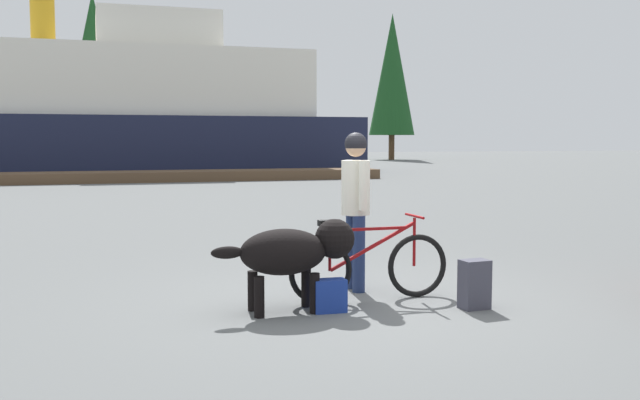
{
  "coord_description": "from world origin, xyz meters",
  "views": [
    {
      "loc": [
        -2.66,
        -6.87,
        1.7
      ],
      "look_at": [
        0.11,
        1.83,
        0.92
      ],
      "focal_mm": 40.29,
      "sensor_mm": 36.0,
      "label": 1
    }
  ],
  "objects_px": {
    "backpack": "(474,284)",
    "ferry_boat": "(111,114)",
    "person_cyclist": "(356,195)",
    "bicycle": "(369,266)",
    "handbag_pannier": "(330,296)",
    "dog": "(294,251)"
  },
  "relations": [
    {
      "from": "bicycle",
      "to": "dog",
      "type": "height_order",
      "value": "dog"
    },
    {
      "from": "bicycle",
      "to": "person_cyclist",
      "type": "relative_size",
      "value": 1.0
    },
    {
      "from": "bicycle",
      "to": "ferry_boat",
      "type": "height_order",
      "value": "ferry_boat"
    },
    {
      "from": "bicycle",
      "to": "ferry_boat",
      "type": "bearing_deg",
      "value": 93.53
    },
    {
      "from": "backpack",
      "to": "ferry_boat",
      "type": "height_order",
      "value": "ferry_boat"
    },
    {
      "from": "backpack",
      "to": "bicycle",
      "type": "bearing_deg",
      "value": 143.13
    },
    {
      "from": "backpack",
      "to": "dog",
      "type": "bearing_deg",
      "value": 165.7
    },
    {
      "from": "dog",
      "to": "backpack",
      "type": "bearing_deg",
      "value": -14.3
    },
    {
      "from": "bicycle",
      "to": "handbag_pannier",
      "type": "bearing_deg",
      "value": -147.43
    },
    {
      "from": "person_cyclist",
      "to": "dog",
      "type": "height_order",
      "value": "person_cyclist"
    },
    {
      "from": "person_cyclist",
      "to": "ferry_boat",
      "type": "xyz_separation_m",
      "value": [
        -1.87,
        28.96,
        1.82
      ]
    },
    {
      "from": "person_cyclist",
      "to": "handbag_pannier",
      "type": "distance_m",
      "value": 1.41
    },
    {
      "from": "bicycle",
      "to": "backpack",
      "type": "distance_m",
      "value": 1.11
    },
    {
      "from": "backpack",
      "to": "person_cyclist",
      "type": "bearing_deg",
      "value": 124.93
    },
    {
      "from": "dog",
      "to": "bicycle",
      "type": "bearing_deg",
      "value": 13.69
    },
    {
      "from": "ferry_boat",
      "to": "person_cyclist",
      "type": "bearing_deg",
      "value": -86.31
    },
    {
      "from": "backpack",
      "to": "handbag_pannier",
      "type": "bearing_deg",
      "value": 167.78
    },
    {
      "from": "person_cyclist",
      "to": "bicycle",
      "type": "bearing_deg",
      "value": -95.3
    },
    {
      "from": "person_cyclist",
      "to": "ferry_boat",
      "type": "distance_m",
      "value": 29.08
    },
    {
      "from": "bicycle",
      "to": "handbag_pannier",
      "type": "xyz_separation_m",
      "value": [
        -0.55,
        -0.35,
        -0.21
      ]
    },
    {
      "from": "dog",
      "to": "handbag_pannier",
      "type": "distance_m",
      "value": 0.56
    },
    {
      "from": "backpack",
      "to": "handbag_pannier",
      "type": "xyz_separation_m",
      "value": [
        -1.43,
        0.31,
        -0.09
      ]
    }
  ]
}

